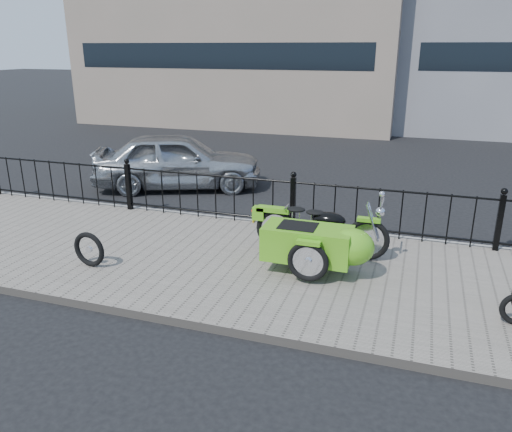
% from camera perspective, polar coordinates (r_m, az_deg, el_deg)
% --- Properties ---
extents(ground, '(120.00, 120.00, 0.00)m').
position_cam_1_polar(ground, '(8.31, 1.89, -4.97)').
color(ground, black).
rests_on(ground, ground).
extents(sidewalk, '(30.00, 3.80, 0.12)m').
position_cam_1_polar(sidewalk, '(7.85, 0.83, -5.96)').
color(sidewalk, slate).
rests_on(sidewalk, ground).
extents(curb, '(30.00, 0.10, 0.12)m').
position_cam_1_polar(curb, '(9.58, 4.37, -1.34)').
color(curb, gray).
rests_on(curb, ground).
extents(iron_fence, '(14.11, 0.11, 1.08)m').
position_cam_1_polar(iron_fence, '(9.28, 4.23, 1.44)').
color(iron_fence, black).
rests_on(iron_fence, sidewalk).
extents(motorcycle_sidecar, '(2.28, 1.48, 0.98)m').
position_cam_1_polar(motorcycle_sidecar, '(7.52, 7.45, -2.83)').
color(motorcycle_sidecar, black).
rests_on(motorcycle_sidecar, sidewalk).
extents(spare_tire, '(0.56, 0.13, 0.56)m').
position_cam_1_polar(spare_tire, '(8.08, -18.54, -3.64)').
color(spare_tire, black).
rests_on(spare_tire, sidewalk).
extents(sedan_car, '(4.37, 3.03, 1.38)m').
position_cam_1_polar(sedan_car, '(12.49, -8.92, 6.27)').
color(sedan_car, '#A7AAAE').
rests_on(sedan_car, ground).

